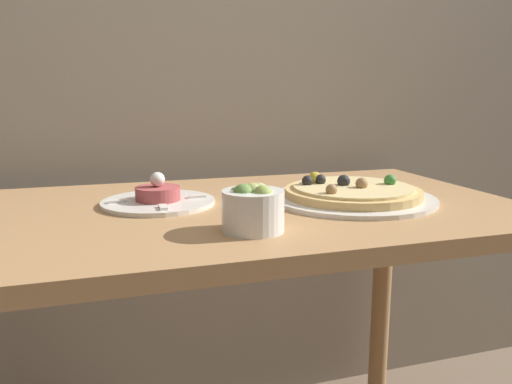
# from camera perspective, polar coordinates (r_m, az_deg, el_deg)

# --- Properties ---
(back_wall) EXTENTS (8.00, 0.05, 2.60)m
(back_wall) POSITION_cam_1_polar(r_m,az_deg,el_deg) (1.57, -7.94, 20.74)
(back_wall) COLOR gray
(back_wall) RESTS_ON ground_plane
(dining_table) EXTENTS (1.29, 0.72, 0.80)m
(dining_table) POSITION_cam_1_polar(r_m,az_deg,el_deg) (1.13, -2.88, -7.41)
(dining_table) COLOR #AD7F51
(dining_table) RESTS_ON ground_plane
(pizza_plate) EXTENTS (0.38, 0.38, 0.06)m
(pizza_plate) POSITION_cam_1_polar(r_m,az_deg,el_deg) (1.17, 10.93, -0.18)
(pizza_plate) COLOR silver
(pizza_plate) RESTS_ON dining_table
(tartare_plate) EXTENTS (0.25, 0.25, 0.07)m
(tartare_plate) POSITION_cam_1_polar(r_m,az_deg,el_deg) (1.13, -11.12, -0.75)
(tartare_plate) COLOR silver
(tartare_plate) RESTS_ON dining_table
(small_bowl) EXTENTS (0.11, 0.11, 0.09)m
(small_bowl) POSITION_cam_1_polar(r_m,az_deg,el_deg) (0.89, -0.33, -1.77)
(small_bowl) COLOR white
(small_bowl) RESTS_ON dining_table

